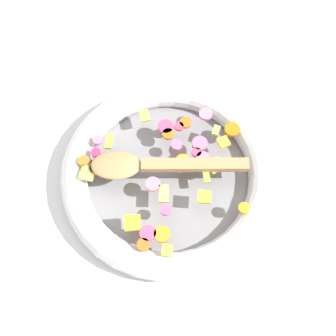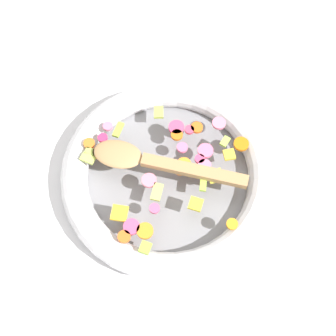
{
  "view_description": "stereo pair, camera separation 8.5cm",
  "coord_description": "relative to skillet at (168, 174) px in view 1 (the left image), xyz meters",
  "views": [
    {
      "loc": [
        -0.35,
        0.04,
        0.82
      ],
      "look_at": [
        0.0,
        0.0,
        0.05
      ],
      "focal_mm": 50.0,
      "sensor_mm": 36.0,
      "label": 1
    },
    {
      "loc": [
        -0.35,
        -0.04,
        0.82
      ],
      "look_at": [
        0.0,
        0.0,
        0.05
      ],
      "focal_mm": 50.0,
      "sensor_mm": 36.0,
      "label": 2
    }
  ],
  "objects": [
    {
      "name": "wooden_spoon",
      "position": [
        0.0,
        0.03,
        0.04
      ],
      "size": [
        0.07,
        0.29,
        0.01
      ],
      "color": "#A87F51",
      "rests_on": "chopped_vegetables"
    },
    {
      "name": "ground_plane",
      "position": [
        0.0,
        0.0,
        -0.02
      ],
      "size": [
        4.0,
        4.0,
        0.0
      ],
      "primitive_type": "plane",
      "color": "silver"
    },
    {
      "name": "chopped_vegetables",
      "position": [
        0.0,
        0.0,
        0.03
      ],
      "size": [
        0.29,
        0.31,
        0.01
      ],
      "color": "orange",
      "rests_on": "skillet"
    },
    {
      "name": "skillet",
      "position": [
        0.0,
        0.0,
        0.0
      ],
      "size": [
        0.4,
        0.4,
        0.05
      ],
      "color": "slate",
      "rests_on": "ground_plane"
    }
  ]
}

